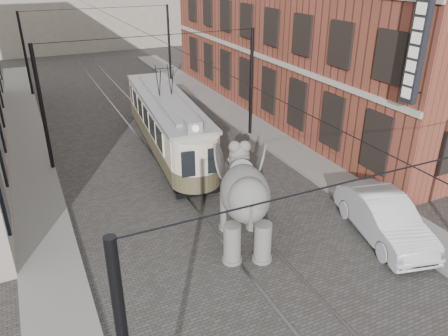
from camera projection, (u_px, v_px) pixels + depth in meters
ground at (208, 201)px, 18.63m from camera, size 120.00×120.00×0.00m
tram_rails at (208, 201)px, 18.63m from camera, size 1.54×80.00×0.02m
sidewalk_right at (324, 173)px, 20.90m from camera, size 2.00×60.00×0.15m
sidewalk_left at (45, 237)px, 16.11m from camera, size 2.00×60.00×0.15m
brick_building at (311, 16)px, 27.62m from camera, size 8.00×26.00×12.00m
catenary at (163, 101)px, 21.35m from camera, size 11.00×30.20×6.00m
tram at (166, 110)px, 22.65m from camera, size 3.31×11.28×4.41m
elephant at (245, 205)px, 15.20m from camera, size 4.55×5.87×3.17m
parked_car at (384, 217)px, 15.95m from camera, size 2.74×5.07×1.59m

